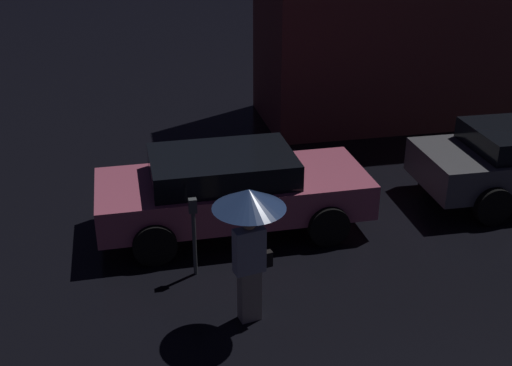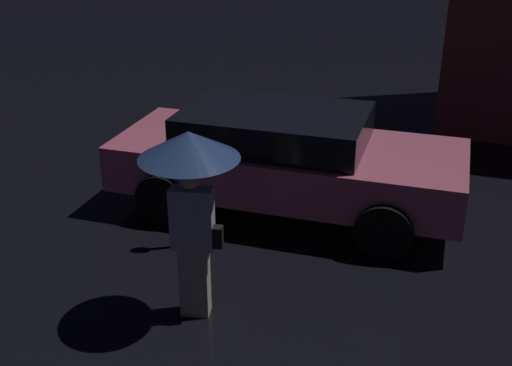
{
  "view_description": "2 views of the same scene",
  "coord_description": "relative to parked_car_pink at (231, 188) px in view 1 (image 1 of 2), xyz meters",
  "views": [
    {
      "loc": [
        -11.3,
        -8.24,
        5.49
      ],
      "look_at": [
        -9.43,
        0.43,
        1.31
      ],
      "focal_mm": 45.0,
      "sensor_mm": 36.0,
      "label": 1
    },
    {
      "loc": [
        -7.59,
        -6.18,
        3.96
      ],
      "look_at": [
        -9.56,
        -0.05,
        1.04
      ],
      "focal_mm": 45.0,
      "sensor_mm": 36.0,
      "label": 2
    }
  ],
  "objects": [
    {
      "name": "parked_car_pink",
      "position": [
        0.0,
        0.0,
        0.0
      ],
      "size": [
        4.59,
        2.03,
        1.39
      ],
      "rotation": [
        0.0,
        0.0,
        0.01
      ],
      "color": "#DB6684",
      "rests_on": "ground"
    },
    {
      "name": "pedestrian_with_umbrella",
      "position": [
        -0.21,
        -2.6,
        0.79
      ],
      "size": [
        0.96,
        0.96,
        1.99
      ],
      "rotation": [
        0.0,
        0.0,
        0.19
      ],
      "color": "beige",
      "rests_on": "ground"
    },
    {
      "name": "parking_meter",
      "position": [
        -0.8,
        -1.34,
        0.04
      ],
      "size": [
        0.12,
        0.1,
        1.29
      ],
      "color": "#4C5154",
      "rests_on": "ground"
    }
  ]
}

